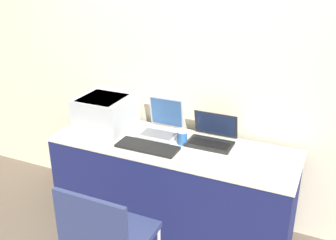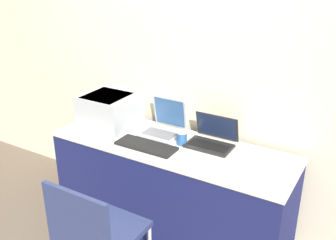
{
  "view_description": "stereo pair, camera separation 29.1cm",
  "coord_description": "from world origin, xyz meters",
  "px_view_note": "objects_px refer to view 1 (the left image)",
  "views": [
    {
      "loc": [
        1.06,
        -2.11,
        2.09
      ],
      "look_at": [
        -0.05,
        0.33,
        0.95
      ],
      "focal_mm": 42.0,
      "sensor_mm": 36.0,
      "label": 1
    },
    {
      "loc": [
        1.31,
        -1.98,
        2.09
      ],
      "look_at": [
        -0.05,
        0.33,
        0.95
      ],
      "focal_mm": 42.0,
      "sensor_mm": 36.0,
      "label": 2
    }
  ],
  "objects_px": {
    "external_keyboard": "(147,147)",
    "chair": "(106,234)",
    "coffee_cup": "(182,137)",
    "laptop_right": "(212,137)",
    "printer": "(106,111)",
    "laptop_left": "(162,126)"
  },
  "relations": [
    {
      "from": "external_keyboard",
      "to": "chair",
      "type": "height_order",
      "value": "chair"
    },
    {
      "from": "external_keyboard",
      "to": "chair",
      "type": "xyz_separation_m",
      "value": [
        0.05,
        -0.68,
        -0.27
      ]
    },
    {
      "from": "laptop_left",
      "to": "coffee_cup",
      "type": "relative_size",
      "value": 2.92
    },
    {
      "from": "laptop_right",
      "to": "coffee_cup",
      "type": "relative_size",
      "value": 3.26
    },
    {
      "from": "external_keyboard",
      "to": "chair",
      "type": "relative_size",
      "value": 0.54
    },
    {
      "from": "chair",
      "to": "printer",
      "type": "bearing_deg",
      "value": 121.15
    },
    {
      "from": "laptop_right",
      "to": "chair",
      "type": "relative_size",
      "value": 0.39
    },
    {
      "from": "laptop_right",
      "to": "coffee_cup",
      "type": "height_order",
      "value": "laptop_right"
    },
    {
      "from": "laptop_right",
      "to": "external_keyboard",
      "type": "relative_size",
      "value": 0.73
    },
    {
      "from": "coffee_cup",
      "to": "laptop_right",
      "type": "bearing_deg",
      "value": 28.11
    },
    {
      "from": "external_keyboard",
      "to": "laptop_right",
      "type": "bearing_deg",
      "value": 35.11
    },
    {
      "from": "laptop_right",
      "to": "external_keyboard",
      "type": "height_order",
      "value": "laptop_right"
    },
    {
      "from": "chair",
      "to": "external_keyboard",
      "type": "bearing_deg",
      "value": 94.54
    },
    {
      "from": "coffee_cup",
      "to": "chair",
      "type": "height_order",
      "value": "coffee_cup"
    },
    {
      "from": "printer",
      "to": "external_keyboard",
      "type": "bearing_deg",
      "value": -21.33
    },
    {
      "from": "printer",
      "to": "chair",
      "type": "distance_m",
      "value": 1.09
    },
    {
      "from": "laptop_right",
      "to": "external_keyboard",
      "type": "distance_m",
      "value": 0.49
    },
    {
      "from": "external_keyboard",
      "to": "chair",
      "type": "distance_m",
      "value": 0.73
    },
    {
      "from": "chair",
      "to": "laptop_right",
      "type": "bearing_deg",
      "value": 70.13
    },
    {
      "from": "printer",
      "to": "external_keyboard",
      "type": "distance_m",
      "value": 0.52
    },
    {
      "from": "laptop_left",
      "to": "laptop_right",
      "type": "xyz_separation_m",
      "value": [
        0.42,
        -0.0,
        -0.01
      ]
    },
    {
      "from": "external_keyboard",
      "to": "coffee_cup",
      "type": "height_order",
      "value": "coffee_cup"
    }
  ]
}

